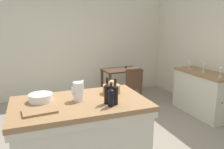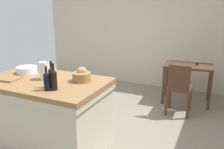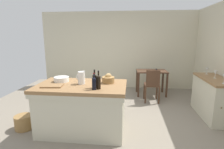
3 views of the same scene
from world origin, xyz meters
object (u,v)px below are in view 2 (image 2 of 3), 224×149
(wooden_chair, at_px, (179,87))
(pitcher, at_px, (45,70))
(wine_bottle_dark, at_px, (54,79))
(wine_bottle_green, at_px, (47,81))
(writing_desk, at_px, (188,71))
(wine_bottle_amber, at_px, (52,77))
(wash_bowl, at_px, (27,70))
(cutting_board, at_px, (6,78))
(island_table, at_px, (46,110))
(bread_basket, at_px, (82,76))

(wooden_chair, bearing_deg, pitcher, -132.38)
(wine_bottle_dark, distance_m, wine_bottle_green, 0.08)
(writing_desk, relative_size, wine_bottle_amber, 2.93)
(wash_bowl, height_order, wine_bottle_amber, wine_bottle_amber)
(wooden_chair, xyz_separation_m, cutting_board, (-1.96, -1.85, 0.42))
(writing_desk, height_order, cutting_board, cutting_board)
(writing_desk, xyz_separation_m, wine_bottle_amber, (-1.25, -2.51, 0.41))
(wine_bottle_green, bearing_deg, island_table, 135.59)
(writing_desk, bearing_deg, wooden_chair, -94.51)
(writing_desk, bearing_deg, wash_bowl, -132.64)
(cutting_board, bearing_deg, island_table, 20.54)
(wash_bowl, bearing_deg, island_table, -20.63)
(bread_basket, distance_m, wine_bottle_amber, 0.41)
(island_table, relative_size, wash_bowl, 5.72)
(bread_basket, height_order, wine_bottle_green, wine_bottle_green)
(pitcher, relative_size, bread_basket, 1.17)
(cutting_board, bearing_deg, wooden_chair, 43.34)
(island_table, xyz_separation_m, wine_bottle_green, (0.30, -0.29, 0.54))
(wooden_chair, distance_m, pitcher, 2.28)
(island_table, xyz_separation_m, pitcher, (-0.01, 0.04, 0.54))
(cutting_board, height_order, wine_bottle_amber, wine_bottle_amber)
(wine_bottle_amber, bearing_deg, writing_desk, 63.54)
(wooden_chair, bearing_deg, wine_bottle_green, -121.11)
(island_table, distance_m, wine_bottle_dark, 0.70)
(writing_desk, distance_m, cutting_board, 3.22)
(wine_bottle_green, bearing_deg, wash_bowl, 148.31)
(pitcher, height_order, wine_bottle_amber, wine_bottle_amber)
(island_table, xyz_separation_m, cutting_board, (-0.48, -0.18, 0.43))
(writing_desk, distance_m, wine_bottle_dark, 2.85)
(island_table, relative_size, wooden_chair, 1.78)
(wooden_chair, xyz_separation_m, wash_bowl, (-1.93, -1.50, 0.46))
(pitcher, distance_m, wine_bottle_green, 0.45)
(wine_bottle_amber, bearing_deg, wine_bottle_green, -83.07)
(wine_bottle_amber, bearing_deg, pitcher, 142.51)
(wine_bottle_dark, bearing_deg, pitcher, 142.75)
(island_table, bearing_deg, wine_bottle_dark, -34.15)
(wooden_chair, height_order, wash_bowl, wash_bowl)
(pitcher, distance_m, bread_basket, 0.50)
(island_table, relative_size, pitcher, 5.94)
(pitcher, bearing_deg, wooden_chair, 47.62)
(island_table, height_order, wine_bottle_green, wine_bottle_green)
(cutting_board, bearing_deg, wash_bowl, 84.67)
(wash_bowl, bearing_deg, wine_bottle_amber, -26.00)
(cutting_board, bearing_deg, writing_desk, 51.15)
(wooden_chair, height_order, pitcher, pitcher)
(wine_bottle_dark, height_order, wine_bottle_green, wine_bottle_dark)
(wooden_chair, xyz_separation_m, pitcher, (-1.49, -1.64, 0.53))
(island_table, height_order, pitcher, pitcher)
(pitcher, relative_size, wine_bottle_dark, 0.87)
(wooden_chair, relative_size, wine_bottle_amber, 2.87)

